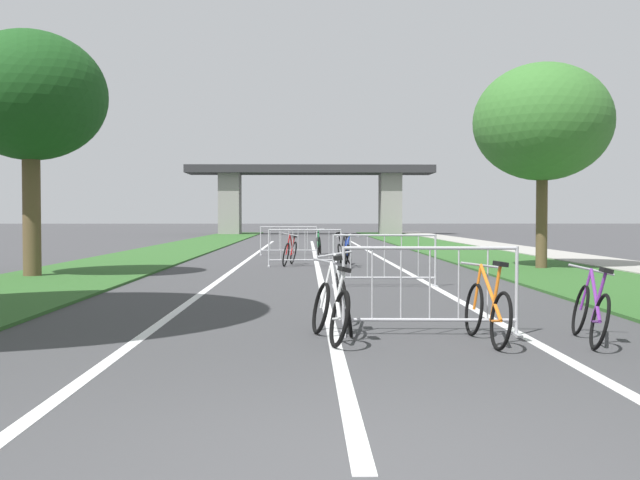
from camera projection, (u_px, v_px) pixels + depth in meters
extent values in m
plane|color=#3D3D3F|center=(365.00, 477.00, 4.03)|extent=(300.00, 300.00, 0.00)
cube|color=#2D5B26|center=(176.00, 250.00, 31.49)|extent=(3.46, 67.43, 0.05)
cube|color=#2D5B26|center=(450.00, 249.00, 31.70)|extent=(3.46, 67.43, 0.05)
cube|color=#9E9B93|center=(516.00, 249.00, 31.75)|extent=(2.10, 67.43, 0.08)
cube|color=silver|center=(316.00, 261.00, 23.52)|extent=(0.14, 39.01, 0.01)
cube|color=silver|center=(387.00, 261.00, 23.56)|extent=(0.14, 39.01, 0.01)
cube|color=silver|center=(245.00, 261.00, 23.48)|extent=(0.14, 39.01, 0.01)
cube|color=#2D2D30|center=(310.00, 170.00, 59.56)|extent=(19.45, 3.76, 0.61)
cube|color=gray|center=(230.00, 204.00, 59.53)|extent=(1.64, 2.40, 4.82)
cube|color=gray|center=(390.00, 204.00, 59.76)|extent=(1.64, 2.40, 4.82)
cylinder|color=brown|center=(32.00, 215.00, 17.17)|extent=(0.40, 0.40, 2.86)
ellipsoid|color=#194719|center=(30.00, 96.00, 17.09)|extent=(3.46, 3.46, 2.94)
cylinder|color=brown|center=(542.00, 222.00, 19.82)|extent=(0.30, 0.30, 2.53)
ellipsoid|color=#38702D|center=(543.00, 122.00, 19.74)|extent=(3.62, 3.62, 3.08)
cylinder|color=#ADADB2|center=(343.00, 291.00, 8.87)|extent=(0.04, 0.04, 1.05)
cube|color=#ADADB2|center=(343.00, 333.00, 8.89)|extent=(0.08, 0.44, 0.03)
cylinder|color=#ADADB2|center=(517.00, 291.00, 8.83)|extent=(0.04, 0.04, 1.05)
cube|color=#ADADB2|center=(516.00, 334.00, 8.84)|extent=(0.08, 0.44, 0.03)
cylinder|color=#ADADB2|center=(430.00, 248.00, 8.83)|extent=(2.04, 0.12, 0.04)
cylinder|color=#ADADB2|center=(430.00, 320.00, 8.86)|extent=(2.04, 0.12, 0.04)
cylinder|color=#ADADB2|center=(372.00, 283.00, 8.86)|extent=(0.02, 0.02, 0.87)
cylinder|color=#ADADB2|center=(401.00, 283.00, 8.86)|extent=(0.02, 0.02, 0.87)
cylinder|color=#ADADB2|center=(430.00, 283.00, 8.85)|extent=(0.02, 0.02, 0.87)
cylinder|color=#ADADB2|center=(459.00, 283.00, 8.84)|extent=(0.02, 0.02, 0.87)
cylinder|color=#ADADB2|center=(488.00, 283.00, 8.83)|extent=(0.02, 0.02, 0.87)
cylinder|color=#ADADB2|center=(334.00, 260.00, 15.01)|extent=(0.04, 0.04, 1.05)
cube|color=#ADADB2|center=(334.00, 286.00, 15.03)|extent=(0.07, 0.44, 0.03)
cylinder|color=#ADADB2|center=(435.00, 260.00, 15.00)|extent=(0.04, 0.04, 1.05)
cube|color=#ADADB2|center=(435.00, 286.00, 15.02)|extent=(0.07, 0.44, 0.03)
cylinder|color=#ADADB2|center=(384.00, 235.00, 14.99)|extent=(2.04, 0.08, 0.04)
cylinder|color=#ADADB2|center=(384.00, 278.00, 15.02)|extent=(2.04, 0.08, 0.04)
cylinder|color=#ADADB2|center=(350.00, 256.00, 15.01)|extent=(0.02, 0.02, 0.87)
cylinder|color=#ADADB2|center=(367.00, 256.00, 15.01)|extent=(0.02, 0.02, 0.87)
cylinder|color=#ADADB2|center=(384.00, 256.00, 15.00)|extent=(0.02, 0.02, 0.87)
cylinder|color=#ADADB2|center=(401.00, 256.00, 15.00)|extent=(0.02, 0.02, 0.87)
cylinder|color=#ADADB2|center=(418.00, 256.00, 15.00)|extent=(0.02, 0.02, 0.87)
cylinder|color=#ADADB2|center=(269.00, 248.00, 21.06)|extent=(0.04, 0.04, 1.05)
cube|color=#ADADB2|center=(269.00, 266.00, 21.08)|extent=(0.08, 0.44, 0.03)
cylinder|color=#ADADB2|center=(341.00, 248.00, 21.20)|extent=(0.04, 0.04, 1.05)
cube|color=#ADADB2|center=(341.00, 266.00, 21.22)|extent=(0.08, 0.44, 0.03)
cylinder|color=#ADADB2|center=(305.00, 230.00, 21.12)|extent=(2.04, 0.14, 0.04)
cylinder|color=#ADADB2|center=(305.00, 260.00, 21.14)|extent=(2.04, 0.14, 0.04)
cylinder|color=#ADADB2|center=(281.00, 245.00, 21.08)|extent=(0.02, 0.02, 0.87)
cylinder|color=#ADADB2|center=(293.00, 245.00, 21.11)|extent=(0.02, 0.02, 0.87)
cylinder|color=#ADADB2|center=(305.00, 245.00, 21.13)|extent=(0.02, 0.02, 0.87)
cylinder|color=#ADADB2|center=(317.00, 245.00, 21.15)|extent=(0.02, 0.02, 0.87)
cylinder|color=#ADADB2|center=(329.00, 245.00, 21.18)|extent=(0.02, 0.02, 0.87)
cylinder|color=#ADADB2|center=(261.00, 241.00, 27.20)|extent=(0.04, 0.04, 1.05)
cube|color=#ADADB2|center=(261.00, 255.00, 27.21)|extent=(0.09, 0.44, 0.03)
cylinder|color=#ADADB2|center=(317.00, 241.00, 27.36)|extent=(0.04, 0.04, 1.05)
cube|color=#ADADB2|center=(317.00, 255.00, 27.37)|extent=(0.09, 0.44, 0.03)
cylinder|color=#ADADB2|center=(289.00, 227.00, 27.26)|extent=(2.04, 0.16, 0.04)
cylinder|color=#ADADB2|center=(289.00, 250.00, 27.29)|extent=(2.04, 0.16, 0.04)
cylinder|color=#ADADB2|center=(270.00, 238.00, 27.22)|extent=(0.02, 0.02, 0.87)
cylinder|color=#ADADB2|center=(279.00, 238.00, 27.25)|extent=(0.02, 0.02, 0.87)
cylinder|color=#ADADB2|center=(289.00, 238.00, 27.27)|extent=(0.02, 0.02, 0.87)
cylinder|color=#ADADB2|center=(298.00, 238.00, 27.30)|extent=(0.02, 0.02, 0.87)
cylinder|color=#ADADB2|center=(307.00, 238.00, 27.33)|extent=(0.02, 0.02, 0.87)
torus|color=black|center=(341.00, 255.00, 21.08)|extent=(0.33, 0.68, 0.65)
torus|color=black|center=(348.00, 253.00, 22.14)|extent=(0.33, 0.68, 0.65)
cylinder|color=black|center=(342.00, 245.00, 21.59)|extent=(0.16, 1.05, 0.55)
cylinder|color=black|center=(341.00, 245.00, 21.39)|extent=(0.20, 0.08, 0.66)
cylinder|color=black|center=(342.00, 255.00, 21.25)|extent=(0.12, 0.34, 0.08)
cylinder|color=black|center=(346.00, 244.00, 22.11)|extent=(0.16, 0.06, 0.53)
cube|color=black|center=(338.00, 233.00, 21.35)|extent=(0.16, 0.26, 0.07)
cylinder|color=#99999E|center=(344.00, 236.00, 22.09)|extent=(0.45, 0.13, 0.13)
torus|color=black|center=(600.00, 322.00, 7.82)|extent=(0.27, 0.63, 0.60)
torus|color=black|center=(580.00, 310.00, 8.82)|extent=(0.27, 0.63, 0.60)
cylinder|color=#662884|center=(595.00, 294.00, 8.28)|extent=(0.30, 0.96, 0.51)
cylinder|color=#662884|center=(599.00, 296.00, 8.09)|extent=(0.16, 0.14, 0.57)
cylinder|color=#662884|center=(596.00, 322.00, 7.98)|extent=(0.07, 0.33, 0.07)
cylinder|color=#662884|center=(586.00, 290.00, 8.78)|extent=(0.14, 0.11, 0.48)
cube|color=black|center=(606.00, 270.00, 8.04)|extent=(0.15, 0.25, 0.07)
cylinder|color=#99999E|center=(591.00, 270.00, 8.74)|extent=(0.52, 0.11, 0.14)
torus|color=black|center=(346.00, 308.00, 8.72)|extent=(0.15, 0.68, 0.68)
torus|color=black|center=(341.00, 298.00, 9.78)|extent=(0.15, 0.68, 0.68)
cylinder|color=#B7B7BC|center=(340.00, 280.00, 9.21)|extent=(0.14, 1.04, 0.61)
cylinder|color=#B7B7BC|center=(342.00, 283.00, 9.01)|extent=(0.15, 0.13, 0.63)
cylinder|color=#B7B7BC|center=(346.00, 308.00, 8.89)|extent=(0.03, 0.34, 0.08)
cylinder|color=#B7B7BC|center=(338.00, 276.00, 9.74)|extent=(0.13, 0.09, 0.58)
cube|color=black|center=(338.00, 258.00, 8.96)|extent=(0.11, 0.24, 0.06)
cylinder|color=#99999E|center=(335.00, 254.00, 9.71)|extent=(0.44, 0.03, 0.10)
torus|color=black|center=(342.00, 257.00, 20.19)|extent=(0.25, 0.64, 0.62)
torus|color=black|center=(347.00, 255.00, 21.17)|extent=(0.25, 0.64, 0.62)
cylinder|color=#1E389E|center=(346.00, 246.00, 20.64)|extent=(0.29, 0.94, 0.60)
cylinder|color=#1E389E|center=(345.00, 247.00, 20.45)|extent=(0.12, 0.13, 0.61)
cylinder|color=#1E389E|center=(343.00, 258.00, 20.35)|extent=(0.08, 0.32, 0.07)
cylinder|color=#1E389E|center=(348.00, 245.00, 21.13)|extent=(0.12, 0.11, 0.57)
cube|color=black|center=(347.00, 236.00, 20.40)|extent=(0.15, 0.25, 0.06)
cylinder|color=#99999E|center=(350.00, 235.00, 21.09)|extent=(0.52, 0.12, 0.10)
torus|color=black|center=(340.00, 319.00, 7.98)|extent=(0.29, 0.65, 0.62)
torus|color=black|center=(321.00, 308.00, 8.93)|extent=(0.29, 0.65, 0.62)
cylinder|color=silver|center=(335.00, 289.00, 8.43)|extent=(0.10, 0.94, 0.57)
cylinder|color=silver|center=(338.00, 294.00, 8.26)|extent=(0.17, 0.09, 0.56)
cylinder|color=silver|center=(336.00, 319.00, 8.13)|extent=(0.10, 0.31, 0.07)
cylinder|color=silver|center=(326.00, 285.00, 8.90)|extent=(0.16, 0.07, 0.55)
cube|color=black|center=(344.00, 269.00, 8.23)|extent=(0.15, 0.26, 0.07)
cylinder|color=#99999E|center=(331.00, 263.00, 8.88)|extent=(0.43, 0.11, 0.12)
torus|color=black|center=(501.00, 321.00, 7.83)|extent=(0.16, 0.63, 0.62)
torus|color=black|center=(474.00, 309.00, 8.81)|extent=(0.16, 0.63, 0.62)
cylinder|color=orange|center=(490.00, 291.00, 8.29)|extent=(0.05, 0.95, 0.56)
cylinder|color=orange|center=(496.00, 293.00, 8.10)|extent=(0.13, 0.11, 0.63)
cylinder|color=orange|center=(496.00, 321.00, 7.99)|extent=(0.05, 0.32, 0.07)
cylinder|color=orange|center=(477.00, 287.00, 8.78)|extent=(0.11, 0.09, 0.53)
cube|color=black|center=(501.00, 264.00, 8.06)|extent=(0.12, 0.25, 0.06)
cylinder|color=#99999E|center=(481.00, 265.00, 8.75)|extent=(0.48, 0.06, 0.09)
torus|color=black|center=(293.00, 253.00, 22.12)|extent=(0.27, 0.69, 0.67)
torus|color=black|center=(286.00, 255.00, 21.04)|extent=(0.27, 0.69, 0.67)
cylinder|color=red|center=(292.00, 244.00, 21.59)|extent=(0.12, 1.06, 0.60)
cylinder|color=red|center=(293.00, 246.00, 21.80)|extent=(0.16, 0.11, 0.54)
cylinder|color=red|center=(292.00, 254.00, 21.95)|extent=(0.10, 0.35, 0.08)
cylinder|color=red|center=(288.00, 245.00, 21.05)|extent=(0.15, 0.07, 0.57)
cube|color=black|center=(295.00, 237.00, 21.82)|extent=(0.15, 0.26, 0.07)
cylinder|color=#99999E|center=(290.00, 235.00, 21.06)|extent=(0.50, 0.12, 0.12)
torus|color=black|center=(318.00, 246.00, 27.32)|extent=(0.16, 0.66, 0.66)
torus|color=black|center=(320.00, 245.00, 28.31)|extent=(0.16, 0.66, 0.66)
cylinder|color=#1E7238|center=(318.00, 238.00, 27.78)|extent=(0.08, 0.97, 0.64)
cylinder|color=#1E7238|center=(318.00, 240.00, 27.59)|extent=(0.10, 0.12, 0.55)
cylinder|color=#1E7238|center=(318.00, 247.00, 27.48)|extent=(0.06, 0.32, 0.08)
cylinder|color=#1E7238|center=(319.00, 237.00, 28.28)|extent=(0.10, 0.09, 0.61)
cube|color=black|center=(317.00, 233.00, 27.55)|extent=(0.13, 0.25, 0.06)
cylinder|color=#99999E|center=(318.00, 229.00, 28.24)|extent=(0.45, 0.07, 0.06)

